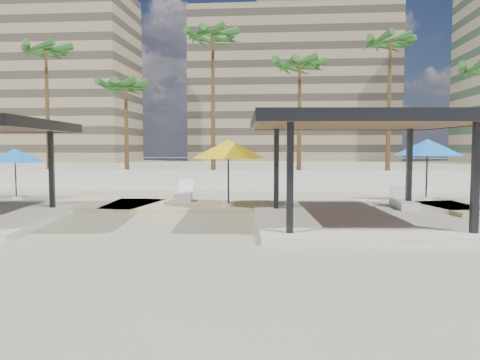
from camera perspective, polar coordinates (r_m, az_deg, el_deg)
The scene contains 16 objects.
ground at distance 14.26m, azimuth -2.00°, elevation -7.00°, with size 200.00×200.00×0.00m, color tan.
promenade at distance 21.72m, azimuth 5.68°, elevation -2.99°, with size 44.45×7.97×0.24m.
boundary_wall at distance 30.01m, azimuth 1.64°, elevation 0.04°, with size 56.00×0.30×1.20m, color silver.
building_west at distance 93.64m, azimuth -23.51°, elevation 11.50°, with size 34.00×16.00×32.40m.
building_mid at distance 92.63m, azimuth 6.37°, elevation 11.28°, with size 38.00×16.00×30.40m.
pavilion_central at distance 16.79m, azimuth 14.37°, elevation 2.33°, with size 8.04×8.04×3.79m.
umbrella_b at distance 19.80m, azimuth -1.43°, elevation 3.76°, with size 3.64×3.64×2.84m.
umbrella_d at distance 24.14m, azimuth 21.88°, elevation 3.70°, with size 4.07×4.07×2.92m.
umbrella_f at distance 25.15m, azimuth -25.75°, elevation 2.68°, with size 3.03×3.03×2.45m.
lounger_a at distance 22.73m, azimuth -6.78°, elevation -1.83°, with size 1.02×2.45×0.90m.
lounger_b at distance 20.53m, azimuth 19.32°, elevation -2.73°, with size 0.73×2.19×0.83m.
palm_b at distance 37.15m, azimuth -22.58°, elevation 13.72°, with size 3.00×3.00×10.36m.
palm_c at distance 33.94m, azimuth -13.76°, elevation 10.61°, with size 3.00×3.00×7.71m.
palm_d at distance 33.88m, azimuth -3.33°, elevation 16.36°, with size 3.00×3.00×11.21m.
palm_e at distance 32.72m, azimuth 7.30°, elevation 13.19°, with size 3.00×3.00×9.06m.
palm_f at distance 33.93m, azimuth 17.85°, elevation 15.03°, with size 3.00×3.00×10.51m.
Camera 1 is at (1.67, -13.89, 2.76)m, focal length 35.00 mm.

